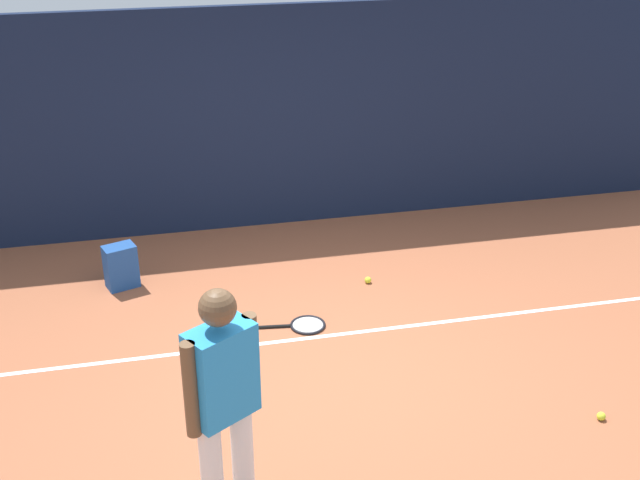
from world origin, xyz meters
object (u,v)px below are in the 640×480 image
at_px(backpack, 120,267).
at_px(tennis_ball_by_fence, 601,416).
at_px(tennis_ball_near_player, 368,280).
at_px(tennis_player, 223,398).
at_px(tennis_racket, 305,325).

bearing_deg(backpack, tennis_ball_by_fence, 121.60).
xyz_separation_m(backpack, tennis_ball_near_player, (2.38, -0.47, -0.18)).
bearing_deg(tennis_player, tennis_racket, 35.56).
distance_m(backpack, tennis_ball_by_fence, 4.59).
height_order(tennis_player, tennis_ball_near_player, tennis_player).
distance_m(tennis_player, tennis_racket, 2.58).
bearing_deg(tennis_ball_by_fence, tennis_player, -171.70).
height_order(tennis_racket, backpack, backpack).
height_order(tennis_player, tennis_racket, tennis_player).
xyz_separation_m(backpack, tennis_ball_by_fence, (3.53, -2.92, -0.18)).
xyz_separation_m(tennis_player, tennis_ball_by_fence, (2.86, 0.42, -0.93)).
bearing_deg(tennis_racket, tennis_player, -106.07).
bearing_deg(tennis_ball_near_player, tennis_player, -120.79).
xyz_separation_m(tennis_player, backpack, (-0.68, 3.34, -0.76)).
height_order(tennis_player, backpack, tennis_player).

